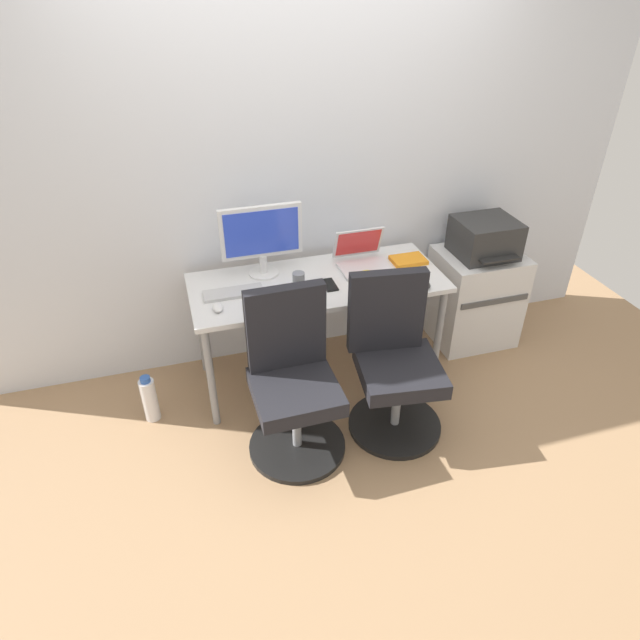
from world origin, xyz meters
TOP-DOWN VIEW (x-y plane):
  - ground_plane at (0.00, 0.00)m, footprint 5.28×5.28m
  - back_wall at (0.00, 0.39)m, footprint 4.40×0.04m
  - desk at (0.00, 0.00)m, footprint 1.50×0.63m
  - office_chair_left at (-0.29, -0.53)m, footprint 0.54×0.54m
  - office_chair_right at (0.29, -0.53)m, footprint 0.54×0.54m
  - side_cabinet at (1.17, 0.11)m, footprint 0.54×0.47m
  - printer at (1.17, 0.11)m, footprint 0.38×0.40m
  - water_bottle_on_floor at (-1.06, -0.11)m, footprint 0.09×0.09m
  - desktop_monitor at (-0.29, 0.17)m, footprint 0.48×0.18m
  - open_laptop at (0.32, 0.10)m, footprint 0.31×0.29m
  - keyboard_by_monitor at (-0.31, -0.23)m, footprint 0.34×0.12m
  - keyboard_by_laptop at (-0.50, -0.01)m, footprint 0.34×0.12m
  - mouse_by_monitor at (-0.61, -0.15)m, footprint 0.06×0.10m
  - mouse_by_laptop at (0.58, -0.24)m, footprint 0.06×0.10m
  - coffee_mug at (0.25, -0.15)m, footprint 0.08×0.08m
  - pen_cup at (-0.13, -0.06)m, footprint 0.07×0.07m
  - phone_near_monitor at (0.05, -0.08)m, footprint 0.07×0.14m
  - notebook at (0.61, 0.07)m, footprint 0.21×0.15m

SIDE VIEW (x-z plane):
  - ground_plane at x=0.00m, z-range 0.00..0.00m
  - water_bottle_on_floor at x=-1.06m, z-range -0.01..0.30m
  - side_cabinet at x=1.17m, z-range 0.00..0.66m
  - office_chair_left at x=-0.29m, z-range -0.05..0.89m
  - office_chair_right at x=0.29m, z-range -0.05..0.89m
  - desk at x=0.00m, z-range 0.28..0.99m
  - phone_near_monitor at x=0.05m, z-range 0.71..0.72m
  - keyboard_by_monitor at x=-0.31m, z-range 0.71..0.73m
  - keyboard_by_laptop at x=-0.50m, z-range 0.71..0.73m
  - notebook at x=0.61m, z-range 0.71..0.73m
  - mouse_by_monitor at x=-0.61m, z-range 0.71..0.74m
  - mouse_by_laptop at x=0.58m, z-range 0.71..0.74m
  - coffee_mug at x=0.25m, z-range 0.71..0.80m
  - pen_cup at x=-0.13m, z-range 0.71..0.81m
  - open_laptop at x=0.32m, z-range 0.65..0.87m
  - printer at x=1.17m, z-range 0.66..0.90m
  - desktop_monitor at x=-0.29m, z-range 0.74..1.17m
  - back_wall at x=0.00m, z-range 0.00..2.60m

